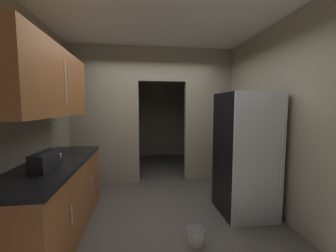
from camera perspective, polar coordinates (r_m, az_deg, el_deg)
The scene contains 12 objects.
ground at distance 3.29m, azimuth -1.84°, elevation -23.55°, with size 20.00×20.00×0.00m, color #47423D.
kitchen_overhead_slab at distance 3.55m, azimuth -2.83°, elevation 25.79°, with size 3.74×6.96×0.06m, color silver.
kitchen_partition at distance 4.36m, azimuth -4.64°, elevation 4.11°, with size 3.34×0.12×2.80m.
adjoining_room_shell at distance 6.05m, azimuth -5.07°, elevation 3.51°, with size 3.34×2.44×2.80m.
kitchen_flank_left at distance 2.76m, azimuth -38.82°, elevation 0.23°, with size 0.10×3.98×2.80m, color gray.
kitchen_flank_right at distance 3.11m, azimuth 32.60°, elevation 1.01°, with size 0.10×3.98×2.80m, color gray.
refrigerator at distance 3.28m, azimuth 20.42°, elevation -7.24°, with size 0.72×0.79×1.79m.
lower_cabinet_run at distance 3.01m, azimuth -28.63°, elevation -17.33°, with size 0.68×2.07×0.92m.
upper_cabinet_counterside at distance 2.81m, azimuth -29.93°, elevation 10.45°, with size 0.36×1.86×0.79m.
boombox at distance 2.58m, azimuth -30.87°, elevation -8.21°, with size 0.16×0.43×0.22m.
book_stack at distance 2.90m, azimuth -28.69°, elevation -7.70°, with size 0.15×0.16×0.09m.
paint_can at distance 2.74m, azimuth 7.65°, elevation -27.78°, with size 0.18×0.18×0.19m.
Camera 1 is at (-0.30, -2.87, 1.59)m, focal length 22.16 mm.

